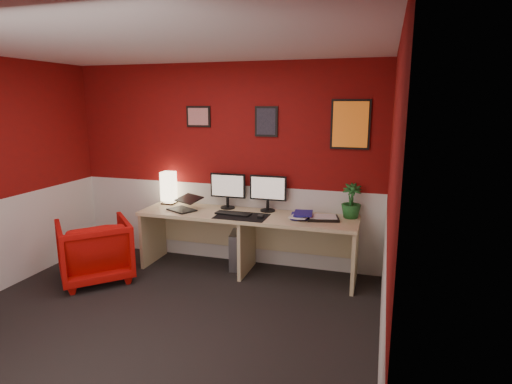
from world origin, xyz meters
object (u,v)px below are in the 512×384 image
object	(u,v)px
shoji_lamp	(169,189)
armchair	(95,250)
monitor_right	(268,188)
potted_plant	(351,201)
desk	(247,244)
monitor_left	(227,185)
pc_tower	(239,249)
laptop	(181,202)
zen_tray	(323,218)

from	to	relation	value
shoji_lamp	armchair	bearing A→B (deg)	-118.00
monitor_right	potted_plant	size ratio (longest dim) A/B	1.47
shoji_lamp	armchair	world-z (taller)	shoji_lamp
desk	monitor_left	distance (m)	0.76
desk	pc_tower	distance (m)	0.26
potted_plant	pc_tower	size ratio (longest dim) A/B	0.88
laptop	armchair	xyz separation A→B (m)	(-0.81, -0.63, -0.48)
monitor_right	pc_tower	size ratio (longest dim) A/B	1.29
desk	potted_plant	size ratio (longest dim) A/B	6.57
pc_tower	armchair	distance (m)	1.71
monitor_left	monitor_right	size ratio (longest dim) A/B	1.00
laptop	monitor_right	world-z (taller)	monitor_right
laptop	monitor_right	distance (m)	1.07
desk	zen_tray	world-z (taller)	zen_tray
zen_tray	potted_plant	size ratio (longest dim) A/B	0.88
potted_plant	pc_tower	world-z (taller)	potted_plant
zen_tray	armchair	world-z (taller)	zen_tray
desk	potted_plant	distance (m)	1.33
shoji_lamp	pc_tower	xyz separation A→B (m)	(0.98, -0.04, -0.70)
desk	shoji_lamp	bearing A→B (deg)	169.62
potted_plant	pc_tower	bearing A→B (deg)	-178.53
pc_tower	zen_tray	bearing A→B (deg)	-18.66
laptop	potted_plant	xyz separation A→B (m)	(2.00, 0.27, 0.09)
desk	zen_tray	bearing A→B (deg)	1.95
shoji_lamp	potted_plant	size ratio (longest dim) A/B	1.01
potted_plant	pc_tower	xyz separation A→B (m)	(-1.34, -0.03, -0.70)
monitor_left	shoji_lamp	bearing A→B (deg)	179.89
desk	shoji_lamp	distance (m)	1.28
monitor_right	potted_plant	xyz separation A→B (m)	(0.99, -0.01, -0.09)
monitor_right	armchair	xyz separation A→B (m)	(-1.82, -0.92, -0.66)
monitor_right	potted_plant	world-z (taller)	monitor_right
armchair	monitor_right	bearing A→B (deg)	161.91
armchair	monitor_left	bearing A→B (deg)	170.14
zen_tray	armchair	xyz separation A→B (m)	(-2.51, -0.74, -0.39)
shoji_lamp	zen_tray	world-z (taller)	shoji_lamp
laptop	monitor_right	bearing A→B (deg)	43.22
shoji_lamp	monitor_right	xyz separation A→B (m)	(1.33, 0.00, 0.09)
zen_tray	laptop	bearing A→B (deg)	-176.61
shoji_lamp	potted_plant	xyz separation A→B (m)	(2.32, -0.01, -0.00)
monitor_left	armchair	size ratio (longest dim) A/B	0.74
monitor_left	potted_plant	size ratio (longest dim) A/B	1.47
desk	armchair	xyz separation A→B (m)	(-1.62, -0.70, -0.01)
desk	pc_tower	xyz separation A→B (m)	(-0.15, 0.16, -0.14)
monitor_left	zen_tray	distance (m)	1.25
monitor_left	potted_plant	bearing A→B (deg)	-0.26
pc_tower	laptop	bearing A→B (deg)	-171.73
desk	monitor_left	world-z (taller)	monitor_left
monitor_right	zen_tray	xyz separation A→B (m)	(0.70, -0.18, -0.28)
potted_plant	zen_tray	bearing A→B (deg)	-150.11
monitor_right	zen_tray	bearing A→B (deg)	-14.63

